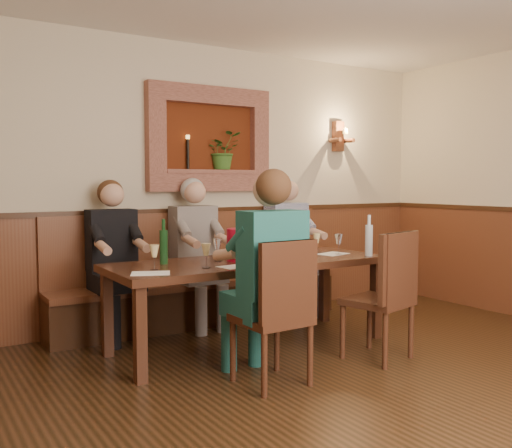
{
  "coord_description": "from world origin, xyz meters",
  "views": [
    {
      "loc": [
        -2.51,
        -2.26,
        1.41
      ],
      "look_at": [
        0.1,
        1.9,
        1.05
      ],
      "focal_mm": 40.0,
      "sensor_mm": 36.0,
      "label": 1
    }
  ],
  "objects": [
    {
      "name": "chair_near_left",
      "position": [
        -0.34,
        0.98,
        0.3
      ],
      "size": [
        0.47,
        0.47,
        1.02
      ],
      "rotation": [
        0.0,
        0.0,
        0.04
      ],
      "color": "#361D10",
      "rests_on": "ground"
    },
    {
      "name": "ground_plane",
      "position": [
        0.0,
        0.0,
        0.0
      ],
      "size": [
        6.0,
        6.0,
        0.0
      ],
      "primitive_type": "plane",
      "color": "black",
      "rests_on": "ground"
    },
    {
      "name": "wine_glass_7",
      "position": [
        -0.1,
        1.73,
        0.85
      ],
      "size": [
        0.08,
        0.08,
        0.19
      ],
      "primitive_type": null,
      "color": "#F0DA8F",
      "rests_on": "dining_table"
    },
    {
      "name": "wall_sconce",
      "position": [
        1.9,
        2.93,
        1.94
      ],
      "size": [
        0.25,
        0.2,
        0.35
      ],
      "color": "brown",
      "rests_on": "ground"
    },
    {
      "name": "person_bench_right",
      "position": [
        1.04,
        2.69,
        0.61
      ],
      "size": [
        0.44,
        0.54,
        1.46
      ],
      "color": "navy",
      "rests_on": "ground"
    },
    {
      "name": "wine_bottle_green_b",
      "position": [
        -0.71,
        2.01,
        0.9
      ],
      "size": [
        0.07,
        0.07,
        0.37
      ],
      "rotation": [
        0.0,
        0.0,
        0.08
      ],
      "color": "#19471E",
      "rests_on": "dining_table"
    },
    {
      "name": "wine_glass_6",
      "position": [
        0.77,
        1.9,
        0.85
      ],
      "size": [
        0.08,
        0.08,
        0.19
      ],
      "primitive_type": null,
      "color": "#F0DA8F",
      "rests_on": "dining_table"
    },
    {
      "name": "water_bottle",
      "position": [
        1.05,
        1.51,
        0.9
      ],
      "size": [
        0.07,
        0.07,
        0.37
      ],
      "rotation": [
        0.0,
        0.0,
        0.05
      ],
      "color": "silver",
      "rests_on": "dining_table"
    },
    {
      "name": "tasting_sheet_c",
      "position": [
        0.86,
        1.79,
        0.75
      ],
      "size": [
        0.33,
        0.27,
        0.0
      ],
      "primitive_type": "cube",
      "rotation": [
        0.0,
        0.0,
        0.26
      ],
      "color": "white",
      "rests_on": "dining_table"
    },
    {
      "name": "wine_glass_8",
      "position": [
        -0.15,
        1.59,
        0.85
      ],
      "size": [
        0.08,
        0.08,
        0.19
      ],
      "primitive_type": null,
      "color": "#F0DA8F",
      "rests_on": "dining_table"
    },
    {
      "name": "wine_glass_5",
      "position": [
        -0.52,
        1.63,
        0.85
      ],
      "size": [
        0.08,
        0.08,
        0.19
      ],
      "primitive_type": null,
      "color": "#F0DA8F",
      "rests_on": "dining_table"
    },
    {
      "name": "tasting_sheet_a",
      "position": [
        -0.98,
        1.61,
        0.75
      ],
      "size": [
        0.33,
        0.29,
        0.0
      ],
      "primitive_type": "cube",
      "rotation": [
        0.0,
        0.0,
        -0.42
      ],
      "color": "white",
      "rests_on": "dining_table"
    },
    {
      "name": "person_chair_front",
      "position": [
        -0.34,
        1.07,
        0.63
      ],
      "size": [
        0.45,
        0.56,
        1.5
      ],
      "color": "#194957",
      "rests_on": "ground"
    },
    {
      "name": "dining_table",
      "position": [
        0.0,
        1.85,
        0.68
      ],
      "size": [
        2.4,
        0.9,
        0.75
      ],
      "color": "#361D10",
      "rests_on": "ground"
    },
    {
      "name": "wine_bottle_green_a",
      "position": [
        0.26,
        1.84,
        0.91
      ],
      "size": [
        0.09,
        0.09,
        0.4
      ],
      "rotation": [
        0.0,
        0.0,
        -0.32
      ],
      "color": "#19471E",
      "rests_on": "dining_table"
    },
    {
      "name": "wine_glass_1",
      "position": [
        0.23,
        1.9,
        0.85
      ],
      "size": [
        0.08,
        0.08,
        0.19
      ],
      "primitive_type": null,
      "color": "#F0DA8F",
      "rests_on": "dining_table"
    },
    {
      "name": "wine_glass_2",
      "position": [
        0.44,
        1.64,
        0.85
      ],
      "size": [
        0.08,
        0.08,
        0.19
      ],
      "primitive_type": null,
      "color": "white",
      "rests_on": "dining_table"
    },
    {
      "name": "person_bench_left",
      "position": [
        -0.89,
        2.69,
        0.59
      ],
      "size": [
        0.42,
        0.52,
        1.43
      ],
      "color": "black",
      "rests_on": "ground"
    },
    {
      "name": "wine_glass_0",
      "position": [
        -0.89,
        1.76,
        0.85
      ],
      "size": [
        0.08,
        0.08,
        0.19
      ],
      "primitive_type": null,
      "color": "#F0DA8F",
      "rests_on": "dining_table"
    },
    {
      "name": "wine_glass_3",
      "position": [
        0.88,
        1.72,
        0.85
      ],
      "size": [
        0.08,
        0.08,
        0.19
      ],
      "primitive_type": null,
      "color": "white",
      "rests_on": "dining_table"
    },
    {
      "name": "room_shell",
      "position": [
        0.0,
        0.0,
        1.89
      ],
      "size": [
        6.04,
        6.04,
        2.82
      ],
      "color": "beige",
      "rests_on": "ground"
    },
    {
      "name": "tasting_sheet_d",
      "position": [
        -0.29,
        1.57,
        0.75
      ],
      "size": [
        0.29,
        0.23,
        0.0
      ],
      "primitive_type": "cube",
      "rotation": [
        0.0,
        0.0,
        0.14
      ],
      "color": "white",
      "rests_on": "dining_table"
    },
    {
      "name": "chair_near_right",
      "position": [
        0.7,
        1.01,
        0.3
      ],
      "size": [
        0.55,
        0.55,
        1.03
      ],
      "rotation": [
        0.0,
        0.0,
        0.24
      ],
      "color": "#361D10",
      "rests_on": "ground"
    },
    {
      "name": "bench",
      "position": [
        0.0,
        2.79,
        0.33
      ],
      "size": [
        3.0,
        0.45,
        1.11
      ],
      "color": "#381E0F",
      "rests_on": "ground"
    },
    {
      "name": "wall_niche",
      "position": [
        0.24,
        2.94,
        1.81
      ],
      "size": [
        1.36,
        0.3,
        1.06
      ],
      "color": "#56200C",
      "rests_on": "ground"
    },
    {
      "name": "wainscoting",
      "position": [
        0.0,
        -0.0,
        0.59
      ],
      "size": [
        6.02,
        6.02,
        1.15
      ],
      "color": "brown",
      "rests_on": "ground"
    },
    {
      "name": "person_bench_mid",
      "position": [
        -0.08,
        2.69,
        0.6
      ],
      "size": [
        0.43,
        0.53,
        1.45
      ],
      "color": "#5E5756",
      "rests_on": "ground"
    },
    {
      "name": "tasting_sheet_b",
      "position": [
        0.04,
        1.65,
        0.75
      ],
      "size": [
        0.35,
        0.28,
        0.0
      ],
      "primitive_type": "cube",
      "rotation": [
        0.0,
        0.0,
        -0.21
      ],
      "color": "white",
      "rests_on": "dining_table"
    },
    {
      "name": "spittoon_bucket",
      "position": [
        -0.09,
        1.84,
        0.89
      ],
      "size": [
        0.26,
        0.26,
        0.27
      ],
      "primitive_type": "cylinder",
      "rotation": [
        0.0,
        0.0,
        -0.1
      ],
      "color": "red",
      "rests_on": "dining_table"
    },
    {
      "name": "wine_glass_4",
      "position": [
        -0.27,
        1.91,
        0.85
      ],
      "size": [
        0.08,
        0.08,
        0.19
      ],
      "primitive_type": null,
      "color": "white",
      "rests_on": "dining_table"
    }
  ]
}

